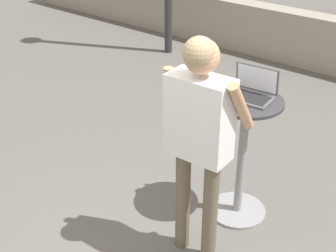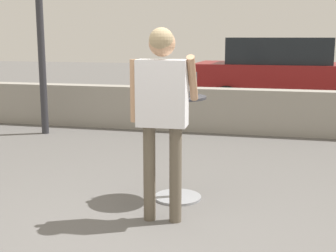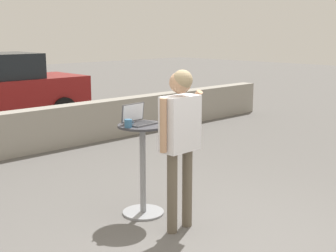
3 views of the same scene
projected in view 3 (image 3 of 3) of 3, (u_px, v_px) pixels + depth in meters
name	position (u px, v px, depth m)	size (l,w,h in m)	color
ground_plane	(213.00, 245.00, 4.70)	(50.00, 50.00, 0.00)	#5B5956
pavement_kerb	(3.00, 135.00, 7.93)	(13.75, 0.35, 0.77)	gray
cafe_table	(143.00, 165.00, 5.41)	(0.57, 0.57, 1.07)	gray
laptop	(138.00, 120.00, 5.35)	(0.37, 0.30, 0.23)	#515156
coffee_mug	(128.00, 123.00, 5.15)	(0.12, 0.08, 0.09)	#336084
standing_person	(180.00, 129.00, 4.87)	(0.58, 0.39, 1.73)	brown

